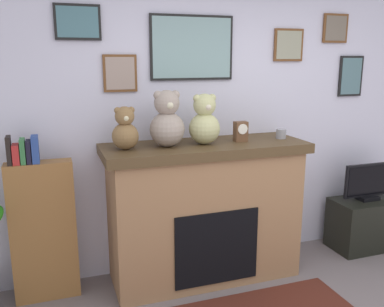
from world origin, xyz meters
The scene contains 10 objects.
back_wall centered at (0.00, 2.00, 1.31)m, with size 5.20×0.15×2.60m.
fireplace centered at (-0.38, 1.65, 0.61)m, with size 1.71×0.64×1.20m.
bookshelf centered at (-1.71, 1.74, 0.60)m, with size 0.50×0.16×1.34m.
tv_stand centered at (1.36, 1.64, 0.26)m, with size 0.69×0.40×0.51m, color black.
television centered at (1.36, 1.64, 0.69)m, with size 0.57×0.14×0.37m.
candle_jar centered at (0.33, 1.63, 1.25)m, with size 0.09×0.09×0.08m, color gray.
mantel_clock centered at (-0.07, 1.63, 1.29)m, with size 0.11×0.08×0.17m.
teddy_bear_brown centered at (-1.05, 1.63, 1.35)m, with size 0.21×0.21×0.34m.
teddy_bear_grey centered at (-0.71, 1.63, 1.41)m, with size 0.28×0.28×0.45m.
teddy_bear_cream centered at (-0.40, 1.63, 1.39)m, with size 0.26×0.26×0.42m.
Camera 1 is at (-1.60, -1.53, 1.90)m, focal length 38.90 mm.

